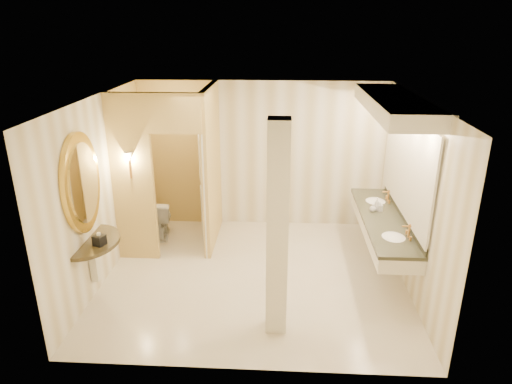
# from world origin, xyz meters

# --- Properties ---
(floor) EXTENTS (4.50, 4.50, 0.00)m
(floor) POSITION_xyz_m (0.00, 0.00, 0.00)
(floor) COLOR silver
(floor) RESTS_ON ground
(ceiling) EXTENTS (4.50, 4.50, 0.00)m
(ceiling) POSITION_xyz_m (0.00, 0.00, 2.70)
(ceiling) COLOR white
(ceiling) RESTS_ON wall_back
(wall_back) EXTENTS (4.50, 0.02, 2.70)m
(wall_back) POSITION_xyz_m (0.00, 2.00, 1.35)
(wall_back) COLOR white
(wall_back) RESTS_ON floor
(wall_front) EXTENTS (4.50, 0.02, 2.70)m
(wall_front) POSITION_xyz_m (0.00, -2.00, 1.35)
(wall_front) COLOR white
(wall_front) RESTS_ON floor
(wall_left) EXTENTS (0.02, 4.00, 2.70)m
(wall_left) POSITION_xyz_m (-2.25, 0.00, 1.35)
(wall_left) COLOR white
(wall_left) RESTS_ON floor
(wall_right) EXTENTS (0.02, 4.00, 2.70)m
(wall_right) POSITION_xyz_m (2.25, 0.00, 1.35)
(wall_right) COLOR white
(wall_right) RESTS_ON floor
(toilet_closet) EXTENTS (1.50, 1.55, 2.70)m
(toilet_closet) POSITION_xyz_m (-1.11, 0.97, 1.39)
(toilet_closet) COLOR #E3CD77
(toilet_closet) RESTS_ON floor
(wall_sconce) EXTENTS (0.14, 0.14, 0.42)m
(wall_sconce) POSITION_xyz_m (-1.93, 0.43, 1.73)
(wall_sconce) COLOR #C98B40
(wall_sconce) RESTS_ON toilet_closet
(vanity) EXTENTS (0.75, 2.67, 2.09)m
(vanity) POSITION_xyz_m (1.98, 0.36, 1.63)
(vanity) COLOR white
(vanity) RESTS_ON floor
(console_shelf) EXTENTS (1.04, 1.04, 1.97)m
(console_shelf) POSITION_xyz_m (-2.21, -0.65, 1.35)
(console_shelf) COLOR black
(console_shelf) RESTS_ON floor
(pillar) EXTENTS (0.26, 0.26, 2.70)m
(pillar) POSITION_xyz_m (0.35, -1.23, 1.35)
(pillar) COLOR white
(pillar) RESTS_ON floor
(tissue_box) EXTENTS (0.18, 0.18, 0.14)m
(tissue_box) POSITION_xyz_m (-2.02, -0.77, 0.94)
(tissue_box) COLOR black
(tissue_box) RESTS_ON console_shelf
(toilet) EXTENTS (0.50, 0.75, 0.71)m
(toilet) POSITION_xyz_m (-1.77, 1.29, 0.36)
(toilet) COLOR white
(toilet) RESTS_ON floor
(soap_bottle_a) EXTENTS (0.08, 0.08, 0.15)m
(soap_bottle_a) POSITION_xyz_m (1.94, 0.61, 0.95)
(soap_bottle_a) COLOR beige
(soap_bottle_a) RESTS_ON vanity
(soap_bottle_b) EXTENTS (0.13, 0.13, 0.13)m
(soap_bottle_b) POSITION_xyz_m (1.82, 0.58, 0.94)
(soap_bottle_b) COLOR silver
(soap_bottle_b) RESTS_ON vanity
(soap_bottle_c) EXTENTS (0.09, 0.09, 0.22)m
(soap_bottle_c) POSITION_xyz_m (1.89, 0.62, 0.98)
(soap_bottle_c) COLOR #C6B28C
(soap_bottle_c) RESTS_ON vanity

